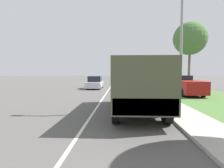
{
  "coord_description": "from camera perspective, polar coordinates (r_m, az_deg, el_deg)",
  "views": [
    {
      "loc": [
        1.38,
        3.2,
        2.07
      ],
      "look_at": [
        0.9,
        13.82,
        1.4
      ],
      "focal_mm": 28.0,
      "sensor_mm": 36.0,
      "label": 1
    }
  ],
  "objects": [
    {
      "name": "pickup_truck",
      "position": [
        18.29,
        22.64,
        -0.35
      ],
      "size": [
        1.91,
        5.57,
        1.8
      ],
      "color": "maroon",
      "rests_on": "grass_strip_right"
    },
    {
      "name": "ground_plane",
      "position": [
        36.89,
        0.43,
        0.4
      ],
      "size": [
        180.0,
        180.0,
        0.0
      ],
      "primitive_type": "plane",
      "color": "#565451"
    },
    {
      "name": "car_nearest_ahead",
      "position": [
        23.28,
        -5.6,
        0.32
      ],
      "size": [
        1.86,
        4.55,
        1.65
      ],
      "color": "#B7BABF",
      "rests_on": "ground"
    },
    {
      "name": "lane_centre_stripe",
      "position": [
        36.89,
        0.43,
        0.41
      ],
      "size": [
        0.12,
        120.0,
        0.0
      ],
      "color": "silver",
      "rests_on": "ground"
    },
    {
      "name": "car_second_ahead",
      "position": [
        32.07,
        3.24,
        1.04
      ],
      "size": [
        1.84,
        4.08,
        1.37
      ],
      "color": "#336B3D",
      "rests_on": "ground"
    },
    {
      "name": "military_truck",
      "position": [
        9.32,
        7.96,
        0.39
      ],
      "size": [
        2.39,
        6.71,
        2.69
      ],
      "color": "#606647",
      "rests_on": "ground"
    },
    {
      "name": "tree_mid_right",
      "position": [
        23.83,
        24.1,
        13.36
      ],
      "size": [
        3.97,
        3.97,
        8.21
      ],
      "color": "brown",
      "rests_on": "grass_strip_right"
    },
    {
      "name": "lamp_post",
      "position": [
        10.76,
        20.84,
        18.63
      ],
      "size": [
        1.69,
        0.24,
        8.17
      ],
      "color": "gray",
      "rests_on": "sidewalk_right"
    },
    {
      "name": "sidewalk_right",
      "position": [
        36.99,
        7.41,
        0.48
      ],
      "size": [
        1.8,
        120.0,
        0.12
      ],
      "color": "#ADAAA3",
      "rests_on": "ground"
    },
    {
      "name": "grass_strip_right",
      "position": [
        37.62,
        14.1,
        0.37
      ],
      "size": [
        7.0,
        120.0,
        0.02
      ],
      "color": "#4C7538",
      "rests_on": "ground"
    }
  ]
}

